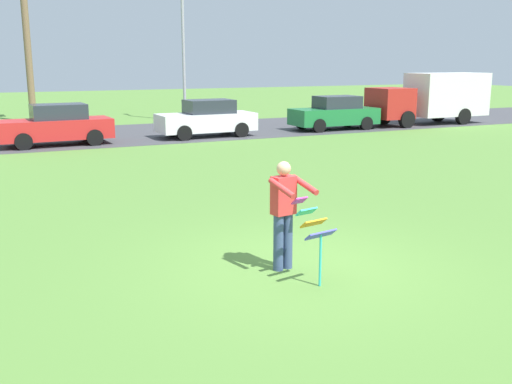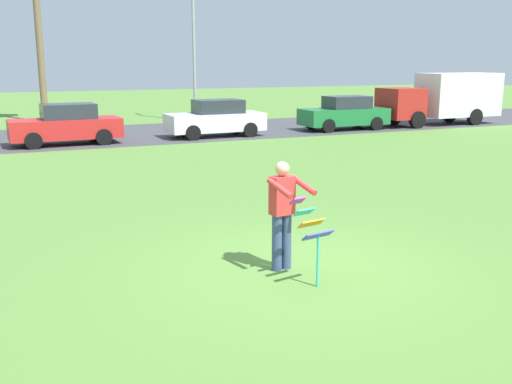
{
  "view_description": "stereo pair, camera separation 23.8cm",
  "coord_description": "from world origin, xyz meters",
  "views": [
    {
      "loc": [
        -4.48,
        -7.8,
        3.23
      ],
      "look_at": [
        -0.34,
        1.03,
        1.05
      ],
      "focal_mm": 41.31,
      "sensor_mm": 36.0,
      "label": 1
    },
    {
      "loc": [
        -4.27,
        -7.9,
        3.23
      ],
      "look_at": [
        -0.34,
        1.03,
        1.05
      ],
      "focal_mm": 41.31,
      "sensor_mm": 36.0,
      "label": 2
    }
  ],
  "objects": [
    {
      "name": "streetlight_pole",
      "position": [
        5.81,
        23.5,
        4.0
      ],
      "size": [
        0.24,
        1.65,
        7.0
      ],
      "color": "#9E9EA3",
      "rests_on": "ground"
    },
    {
      "name": "parked_car_white",
      "position": [
        4.45,
        16.25,
        0.77
      ],
      "size": [
        4.23,
        1.9,
        1.6
      ],
      "color": "white",
      "rests_on": "ground"
    },
    {
      "name": "parked_car_red",
      "position": [
        -1.79,
        16.25,
        0.77
      ],
      "size": [
        4.26,
        1.96,
        1.6
      ],
      "color": "red",
      "rests_on": "ground"
    },
    {
      "name": "parked_car_green",
      "position": [
        10.98,
        16.25,
        0.77
      ],
      "size": [
        4.22,
        1.87,
        1.6
      ],
      "color": "#1E7238",
      "rests_on": "ground"
    },
    {
      "name": "parked_truck_red_cab",
      "position": [
        17.07,
        16.25,
        1.41
      ],
      "size": [
        6.73,
        2.18,
        2.62
      ],
      "color": "#B2231E",
      "rests_on": "ground"
    },
    {
      "name": "person_kite_flyer",
      "position": [
        -0.33,
        0.01,
        0.95
      ],
      "size": [
        0.62,
        0.71,
        1.73
      ],
      "color": "#384772",
      "rests_on": "ground"
    },
    {
      "name": "kite_held",
      "position": [
        -0.21,
        -0.68,
        0.86
      ],
      "size": [
        0.53,
        0.69,
        1.26
      ],
      "color": "#D83399",
      "rests_on": "ground"
    },
    {
      "name": "ground_plane",
      "position": [
        0.0,
        0.0,
        0.0
      ],
      "size": [
        120.0,
        120.0,
        0.0
      ],
      "primitive_type": "plane",
      "color": "#568438"
    },
    {
      "name": "road_strip",
      "position": [
        0.0,
        18.65,
        0.01
      ],
      "size": [
        120.0,
        8.0,
        0.01
      ],
      "primitive_type": "cube",
      "color": "#424247",
      "rests_on": "ground"
    }
  ]
}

